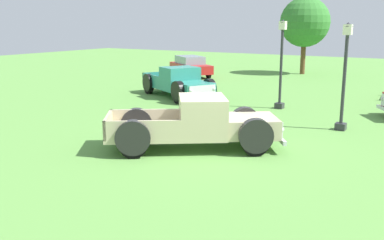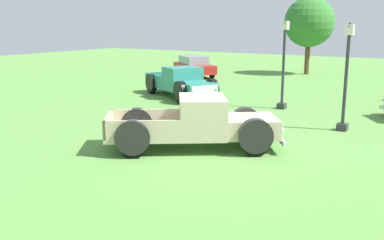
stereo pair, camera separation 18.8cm
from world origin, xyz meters
TOP-DOWN VIEW (x-y plane):
  - ground_plane at (0.00, 0.00)m, footprint 80.00×80.00m
  - pickup_truck_foreground at (-0.14, 0.01)m, footprint 5.40×4.54m
  - pickup_truck_behind_left at (-5.81, 7.48)m, footprint 5.42×4.13m
  - sedan_distant_a at (-10.26, 15.71)m, footprint 4.52×4.09m
  - lamp_post_near at (-0.44, 7.41)m, footprint 0.36×0.36m
  - lamp_post_far at (2.91, 4.65)m, footprint 0.36×0.36m
  - oak_tree_east at (-3.79, 21.39)m, footprint 3.66×3.66m

SIDE VIEW (x-z plane):
  - ground_plane at x=0.00m, z-range 0.00..0.00m
  - pickup_truck_behind_left at x=-5.81m, z-range -0.04..1.55m
  - sedan_distant_a at x=-10.26m, z-range 0.04..1.49m
  - pickup_truck_foreground at x=-0.14m, z-range -0.04..1.58m
  - lamp_post_far at x=2.91m, z-range 0.09..3.91m
  - lamp_post_near at x=-0.44m, z-range 0.10..4.03m
  - oak_tree_east at x=-3.79m, z-range 0.99..6.65m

